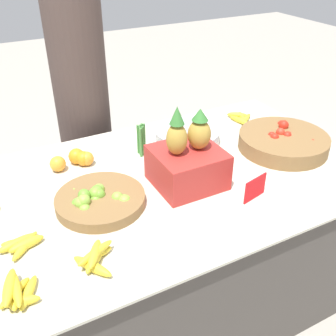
{
  "coord_description": "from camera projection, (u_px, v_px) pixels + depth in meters",
  "views": [
    {
      "loc": [
        -0.68,
        -1.3,
        1.71
      ],
      "look_at": [
        0.0,
        0.0,
        0.8
      ],
      "focal_mm": 42.0,
      "sensor_mm": 36.0,
      "label": 1
    }
  ],
  "objects": [
    {
      "name": "metal_bowl",
      "position": [
        188.0,
        136.0,
        2.02
      ],
      "size": [
        0.33,
        0.33,
        0.07
      ],
      "color": "#B7B7BF",
      "rests_on": "market_table"
    },
    {
      "name": "vendor_person",
      "position": [
        84.0,
        111.0,
        2.3
      ],
      "size": [
        0.31,
        0.31,
        1.67
      ],
      "color": "#473833",
      "rests_on": "ground_plane"
    },
    {
      "name": "produce_crate",
      "position": [
        188.0,
        161.0,
        1.66
      ],
      "size": [
        0.28,
        0.27,
        0.37
      ],
      "color": "#B22D28",
      "rests_on": "market_table"
    },
    {
      "name": "banana_bunch_middle_left",
      "position": [
        94.0,
        258.0,
        1.29
      ],
      "size": [
        0.15,
        0.17,
        0.06
      ],
      "color": "yellow",
      "rests_on": "market_table"
    },
    {
      "name": "market_table",
      "position": [
        168.0,
        240.0,
        1.95
      ],
      "size": [
        1.85,
        1.1,
        0.75
      ],
      "color": "#4C4742",
      "rests_on": "ground_plane"
    },
    {
      "name": "banana_bunch_front_right",
      "position": [
        22.0,
        244.0,
        1.36
      ],
      "size": [
        0.16,
        0.13,
        0.04
      ],
      "color": "yellow",
      "rests_on": "market_table"
    },
    {
      "name": "ground_plane",
      "position": [
        168.0,
        292.0,
        2.14
      ],
      "size": [
        12.0,
        12.0,
        0.0
      ],
      "primitive_type": "plane",
      "color": "#ADA599"
    },
    {
      "name": "lime_bowl",
      "position": [
        99.0,
        200.0,
        1.56
      ],
      "size": [
        0.36,
        0.36,
        0.08
      ],
      "color": "olive",
      "rests_on": "market_table"
    },
    {
      "name": "banana_bunch_middle_right",
      "position": [
        241.0,
        118.0,
        2.26
      ],
      "size": [
        0.14,
        0.18,
        0.03
      ],
      "color": "yellow",
      "rests_on": "market_table"
    },
    {
      "name": "banana_bunch_back_center",
      "position": [
        16.0,
        293.0,
        1.17
      ],
      "size": [
        0.14,
        0.16,
        0.06
      ],
      "color": "yellow",
      "rests_on": "market_table"
    },
    {
      "name": "tomato_basket",
      "position": [
        283.0,
        141.0,
        1.96
      ],
      "size": [
        0.44,
        0.44,
        0.11
      ],
      "color": "olive",
      "rests_on": "market_table"
    },
    {
      "name": "veg_bundle",
      "position": [
        142.0,
        140.0,
        1.89
      ],
      "size": [
        0.05,
        0.06,
        0.15
      ],
      "color": "#428438",
      "rests_on": "market_table"
    },
    {
      "name": "price_sign",
      "position": [
        255.0,
        188.0,
        1.59
      ],
      "size": [
        0.12,
        0.04,
        0.1
      ],
      "rotation": [
        0.0,
        0.0,
        0.23
      ],
      "color": "red",
      "rests_on": "market_table"
    },
    {
      "name": "orange_pile",
      "position": [
        75.0,
        159.0,
        1.82
      ],
      "size": [
        0.2,
        0.11,
        0.07
      ],
      "color": "orange",
      "rests_on": "market_table"
    }
  ]
}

